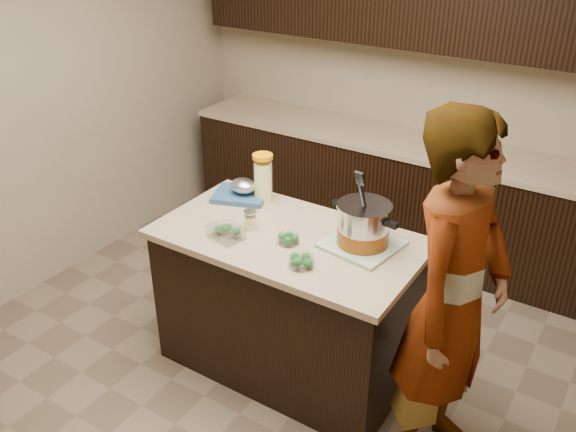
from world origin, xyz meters
name	(u,v)px	position (x,y,z in m)	size (l,w,h in m)	color
ground_plane	(288,362)	(0.00, 0.00, 0.00)	(4.00, 4.00, 0.00)	brown
room_shell	(288,89)	(0.00, 0.00, 1.71)	(4.04, 4.04, 2.72)	tan
back_cabinets	(412,134)	(0.00, 1.74, 0.94)	(3.60, 0.63, 2.33)	black
island	(288,302)	(0.00, 0.00, 0.45)	(1.46, 0.81, 0.90)	black
dish_towel	(362,244)	(0.39, 0.12, 0.91)	(0.36, 0.36, 0.02)	#5E8459
stock_pot	(363,227)	(0.39, 0.12, 1.02)	(0.40, 0.33, 0.41)	#B7B7BC
lemonade_pitcher	(263,180)	(-0.36, 0.28, 1.04)	(0.14, 0.14, 0.29)	#FCF69A
mason_jar	(250,220)	(-0.22, -0.05, 0.95)	(0.08, 0.08, 0.12)	#FCF69A
broccoli_tub_left	(289,239)	(0.05, -0.07, 0.92)	(0.13, 0.13, 0.05)	silver
broccoli_tub_right	(301,261)	(0.22, -0.22, 0.93)	(0.16, 0.16, 0.06)	silver
broccoli_tub_rect	(226,233)	(-0.27, -0.20, 0.93)	(0.21, 0.17, 0.07)	silver
blue_tray	(242,192)	(-0.49, 0.24, 0.94)	(0.39, 0.35, 0.12)	navy
person	(453,305)	(0.98, -0.16, 0.92)	(0.67, 0.44, 1.85)	gray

